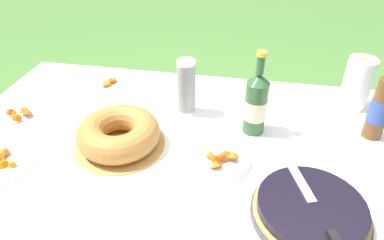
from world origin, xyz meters
The scene contains 12 objects.
garden_table centered at (0.00, 0.00, 0.61)m, with size 1.64×1.19×0.66m.
tablecloth centered at (0.00, 0.00, 0.65)m, with size 1.65×1.20×0.10m.
berry_tart centered at (0.44, -0.19, 0.69)m, with size 0.33×0.33×0.06m.
serving_knife centered at (0.45, -0.22, 0.73)m, with size 0.15×0.36×0.01m.
bundt_cake centered at (-0.18, 0.02, 0.72)m, with size 0.32×0.32×0.10m.
cup_stack centered at (0.01, 0.27, 0.78)m, with size 0.07×0.07×0.23m.
cider_bottle_green centered at (0.28, 0.19, 0.79)m, with size 0.08×0.08×0.32m.
cider_bottle_amber centered at (0.70, 0.24, 0.80)m, with size 0.07×0.07×0.35m.
snack_plate_near centered at (-0.63, 0.09, 0.68)m, with size 0.19×0.19×0.06m.
snack_plate_right centered at (-0.38, 0.43, 0.68)m, with size 0.19×0.19×0.05m.
snack_plate_far centered at (0.18, -0.01, 0.68)m, with size 0.20×0.20×0.06m.
paper_towel_roll centered at (0.67, 0.44, 0.77)m, with size 0.11×0.11×0.21m.
Camera 1 is at (0.24, -0.87, 1.43)m, focal length 32.00 mm.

